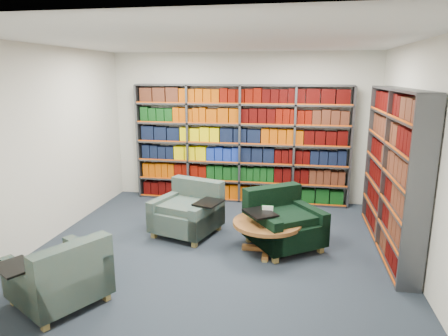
% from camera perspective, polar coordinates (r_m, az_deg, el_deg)
% --- Properties ---
extents(room_shell, '(5.02, 5.02, 2.82)m').
position_cam_1_polar(room_shell, '(5.21, -1.17, 2.26)').
color(room_shell, '#191E2F').
rests_on(room_shell, ground).
extents(bookshelf_back, '(4.00, 0.28, 2.20)m').
position_cam_1_polar(bookshelf_back, '(7.54, 2.35, 3.35)').
color(bookshelf_back, '#47494F').
rests_on(bookshelf_back, ground).
extents(bookshelf_right, '(0.28, 2.50, 2.20)m').
position_cam_1_polar(bookshelf_right, '(5.91, 22.94, -0.47)').
color(bookshelf_right, '#47494F').
rests_on(bookshelf_right, ground).
extents(chair_teal_left, '(1.15, 1.09, 0.79)m').
position_cam_1_polar(chair_teal_left, '(6.20, -4.91, -6.33)').
color(chair_teal_left, '#012A3A').
rests_on(chair_teal_left, ground).
extents(chair_green_right, '(1.24, 1.24, 0.81)m').
position_cam_1_polar(chair_green_right, '(5.78, 8.11, -7.83)').
color(chair_green_right, black).
rests_on(chair_green_right, ground).
extents(chair_teal_front, '(1.14, 1.14, 0.76)m').
position_cam_1_polar(chair_teal_front, '(4.66, -22.12, -14.43)').
color(chair_teal_front, '#012A3A').
rests_on(chair_teal_front, ground).
extents(coffee_table, '(0.94, 0.94, 0.66)m').
position_cam_1_polar(coffee_table, '(5.54, 6.19, -8.45)').
color(coffee_table, brown).
rests_on(coffee_table, ground).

